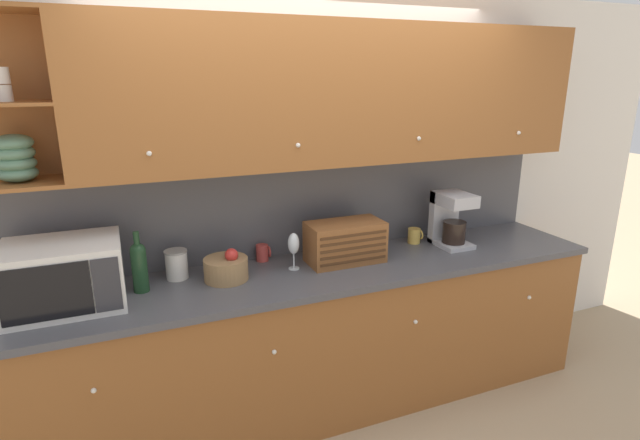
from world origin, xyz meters
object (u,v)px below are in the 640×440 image
at_px(microwave, 64,275).
at_px(fruit_basket, 226,268).
at_px(wine_bottle, 139,265).
at_px(mug_patterned_third, 414,236).
at_px(storage_canister, 177,264).
at_px(mug, 263,253).
at_px(mug_blue_second, 380,237).
at_px(bread_box, 345,242).
at_px(coffee_maker, 450,218).
at_px(wine_glass, 294,245).

distance_m(microwave, fruit_basket, 0.82).
bearing_deg(wine_bottle, mug_patterned_third, 3.95).
bearing_deg(storage_canister, mug, 9.12).
xyz_separation_m(fruit_basket, mug_blue_second, (1.11, 0.22, -0.02)).
height_order(wine_bottle, bread_box, wine_bottle).
distance_m(fruit_basket, mug_blue_second, 1.14).
relative_size(storage_canister, mug_blue_second, 1.82).
bearing_deg(bread_box, mug, 156.10).
relative_size(wine_bottle, mug, 3.23).
bearing_deg(microwave, mug_blue_second, 7.28).
height_order(wine_bottle, fruit_basket, wine_bottle).
distance_m(mug, coffee_maker, 1.29).
distance_m(microwave, bread_box, 1.56).
relative_size(microwave, wine_bottle, 1.64).
bearing_deg(fruit_basket, wine_glass, 0.57).
bearing_deg(bread_box, mug_blue_second, 30.02).
xyz_separation_m(storage_canister, fruit_basket, (0.26, -0.13, -0.02)).
bearing_deg(mug_patterned_third, microwave, -175.40).
relative_size(storage_canister, fruit_basket, 0.67).
distance_m(storage_canister, bread_box, 1.01).
xyz_separation_m(storage_canister, mug_patterned_third, (1.60, 0.02, -0.03)).
xyz_separation_m(bread_box, coffee_maker, (0.80, 0.02, 0.06)).
height_order(fruit_basket, wine_glass, wine_glass).
bearing_deg(mug_patterned_third, coffee_maker, -30.75).
height_order(bread_box, coffee_maker, coffee_maker).
bearing_deg(wine_glass, fruit_basket, -179.43).
distance_m(wine_bottle, bread_box, 1.21).
height_order(microwave, storage_canister, microwave).
distance_m(fruit_basket, bread_box, 0.75).
distance_m(mug_blue_second, coffee_maker, 0.49).
relative_size(microwave, bread_box, 1.17).
distance_m(storage_canister, wine_glass, 0.68).
relative_size(microwave, mug_patterned_third, 5.32).
bearing_deg(bread_box, fruit_basket, -179.82).
relative_size(wine_glass, coffee_maker, 0.62).
bearing_deg(wine_bottle, microwave, -172.14).
bearing_deg(mug_blue_second, coffee_maker, -24.00).
bearing_deg(microwave, bread_box, 1.25).
bearing_deg(wine_glass, mug_patterned_third, 8.38).
relative_size(mug_blue_second, mug_patterned_third, 0.89).
relative_size(wine_bottle, mug_blue_second, 3.64).
distance_m(wine_glass, bread_box, 0.34).
xyz_separation_m(fruit_basket, bread_box, (0.75, 0.00, 0.06)).
xyz_separation_m(wine_glass, bread_box, (0.34, -0.00, -0.03)).
bearing_deg(wine_bottle, mug, 14.74).
xyz_separation_m(bread_box, mug_patterned_third, (0.60, 0.14, -0.08)).
bearing_deg(mug_patterned_third, mug_blue_second, 162.52).
bearing_deg(mug, fruit_basket, -142.55).
bearing_deg(storage_canister, microwave, -164.27).
bearing_deg(wine_glass, storage_canister, 169.68).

